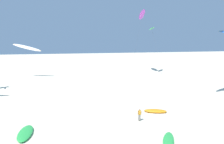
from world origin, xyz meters
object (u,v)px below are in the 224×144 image
at_px(flying_kite_2, 142,15).
at_px(person_near_left, 139,114).
at_px(grounded_kite_1, 155,111).
at_px(grounded_kite_0, 25,133).
at_px(flying_kite_4, 152,28).
at_px(grounded_kite_2, 168,141).
at_px(flying_kite_1, 27,48).

xyz_separation_m(flying_kite_2, person_near_left, (-13.66, -35.79, -17.07)).
bearing_deg(person_near_left, grounded_kite_1, 36.50).
height_order(grounded_kite_0, person_near_left, person_near_left).
relative_size(flying_kite_2, grounded_kite_0, 4.54).
distance_m(flying_kite_2, flying_kite_4, 5.15).
bearing_deg(grounded_kite_0, person_near_left, 3.43).
distance_m(grounded_kite_0, grounded_kite_2, 15.76).
distance_m(grounded_kite_1, person_near_left, 4.34).
bearing_deg(grounded_kite_0, flying_kite_2, 53.03).
height_order(flying_kite_2, flying_kite_4, flying_kite_2).
xyz_separation_m(flying_kite_2, grounded_kite_2, (-12.66, -41.75, -17.81)).
xyz_separation_m(grounded_kite_1, person_near_left, (-3.44, -2.55, 0.72)).
distance_m(flying_kite_1, grounded_kite_2, 46.39).
height_order(flying_kite_4, grounded_kite_1, flying_kite_4).
distance_m(grounded_kite_1, grounded_kite_2, 8.84).
xyz_separation_m(grounded_kite_0, grounded_kite_1, (17.35, 3.38, 0.01)).
height_order(flying_kite_4, grounded_kite_0, flying_kite_4).
bearing_deg(flying_kite_4, grounded_kite_0, -130.66).
xyz_separation_m(flying_kite_1, flying_kite_2, (33.11, 0.93, 9.58)).
distance_m(grounded_kite_2, person_near_left, 6.08).
height_order(flying_kite_1, flying_kite_4, flying_kite_4).
height_order(flying_kite_1, grounded_kite_1, flying_kite_1).
height_order(grounded_kite_0, grounded_kite_2, grounded_kite_0).
distance_m(flying_kite_1, flying_kite_4, 36.35).
distance_m(flying_kite_4, grounded_kite_2, 45.48).
xyz_separation_m(flying_kite_1, grounded_kite_1, (22.88, -32.32, -8.21)).
height_order(flying_kite_4, grounded_kite_2, flying_kite_4).
bearing_deg(grounded_kite_2, grounded_kite_0, 161.04).
relative_size(flying_kite_2, person_near_left, 11.49).
distance_m(grounded_kite_0, grounded_kite_1, 17.67).
bearing_deg(grounded_kite_2, flying_kite_2, 73.12).
bearing_deg(person_near_left, flying_kite_1, 119.15).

